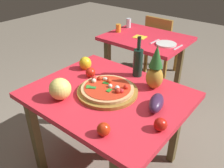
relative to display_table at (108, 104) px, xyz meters
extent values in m
plane|color=gray|center=(0.00, 0.00, -0.65)|extent=(10.00, 10.00, 0.00)
cube|color=brown|center=(-0.40, -0.40, -0.30)|extent=(0.06, 0.06, 0.71)
cube|color=brown|center=(-0.40, 0.40, -0.30)|extent=(0.06, 0.06, 0.71)
cube|color=brown|center=(0.40, 0.40, -0.30)|extent=(0.06, 0.06, 0.71)
cube|color=red|center=(0.00, 0.00, 0.08)|extent=(1.11, 0.90, 0.04)
cube|color=brown|center=(-0.75, 0.90, -0.30)|extent=(0.06, 0.06, 0.71)
cube|color=brown|center=(-0.11, 0.90, -0.30)|extent=(0.06, 0.06, 0.71)
cube|color=brown|center=(-0.75, 1.55, -0.30)|extent=(0.06, 0.06, 0.71)
cube|color=brown|center=(-0.11, 1.55, -0.30)|extent=(0.06, 0.06, 0.71)
cube|color=red|center=(-0.43, 1.22, 0.08)|extent=(0.94, 0.75, 0.04)
cube|color=olive|center=(-0.37, 2.06, -0.45)|extent=(0.04, 0.04, 0.41)
cube|color=olive|center=(-0.70, 2.07, -0.45)|extent=(0.04, 0.04, 0.41)
cube|color=olive|center=(-0.38, 1.73, -0.45)|extent=(0.04, 0.04, 0.41)
cube|color=olive|center=(-0.71, 1.74, -0.45)|extent=(0.04, 0.04, 0.41)
cube|color=olive|center=(-0.54, 1.90, -0.22)|extent=(0.41, 0.41, 0.04)
cube|color=olive|center=(-0.55, 1.72, 0.00)|extent=(0.40, 0.05, 0.40)
cylinder|color=olive|center=(0.00, 0.00, 0.11)|extent=(0.44, 0.44, 0.02)
cylinder|color=tan|center=(0.00, 0.00, 0.13)|extent=(0.38, 0.38, 0.02)
cylinder|color=red|center=(0.00, 0.00, 0.15)|extent=(0.33, 0.33, 0.00)
sphere|color=red|center=(0.10, -0.01, 0.16)|extent=(0.04, 0.04, 0.04)
sphere|color=red|center=(0.11, 0.07, 0.16)|extent=(0.04, 0.04, 0.04)
sphere|color=red|center=(-0.14, 0.02, 0.16)|extent=(0.04, 0.04, 0.04)
sphere|color=red|center=(-0.03, 0.06, 0.16)|extent=(0.04, 0.04, 0.04)
sphere|color=red|center=(0.12, 0.01, 0.16)|extent=(0.04, 0.04, 0.04)
sphere|color=red|center=(-0.11, 0.05, 0.16)|extent=(0.04, 0.04, 0.04)
cube|color=#38852C|center=(-0.11, -0.09, 0.15)|extent=(0.05, 0.05, 0.00)
cube|color=#288527|center=(0.04, -0.03, 0.15)|extent=(0.03, 0.05, 0.00)
cube|color=#237523|center=(-0.04, 0.03, 0.15)|extent=(0.05, 0.04, 0.00)
cube|color=#278531|center=(-0.07, -0.08, 0.15)|extent=(0.05, 0.05, 0.00)
sphere|color=white|center=(-0.09, 0.07, 0.15)|extent=(0.03, 0.03, 0.03)
sphere|color=white|center=(-0.12, -0.01, 0.16)|extent=(0.04, 0.04, 0.04)
sphere|color=white|center=(0.07, 0.02, 0.16)|extent=(0.03, 0.03, 0.03)
sphere|color=silver|center=(0.02, 0.01, 0.16)|extent=(0.03, 0.03, 0.03)
sphere|color=#F3E5D0|center=(-0.08, 0.07, 0.16)|extent=(0.03, 0.03, 0.03)
cylinder|color=#142D23|center=(0.02, 0.36, 0.21)|extent=(0.08, 0.08, 0.22)
cylinder|color=#142D23|center=(0.02, 0.36, 0.37)|extent=(0.03, 0.03, 0.09)
cylinder|color=black|center=(0.02, 0.36, 0.42)|extent=(0.03, 0.03, 0.02)
ellipsoid|color=#B7882F|center=(0.22, 0.28, 0.18)|extent=(0.13, 0.13, 0.17)
cone|color=#276328|center=(0.22, 0.28, 0.35)|extent=(0.10, 0.10, 0.16)
sphere|color=#F1E06E|center=(-0.21, -0.26, 0.17)|extent=(0.15, 0.15, 0.15)
ellipsoid|color=yellow|center=(-0.40, 0.18, 0.15)|extent=(0.10, 0.10, 0.11)
ellipsoid|color=#3C2043|center=(0.37, 0.05, 0.14)|extent=(0.15, 0.22, 0.09)
sphere|color=red|center=(0.49, -0.11, 0.14)|extent=(0.08, 0.08, 0.08)
sphere|color=red|center=(0.26, -0.35, 0.14)|extent=(0.08, 0.08, 0.08)
sphere|color=red|center=(-0.27, 0.10, 0.14)|extent=(0.08, 0.08, 0.08)
cylinder|color=orange|center=(-0.80, 1.16, 0.14)|extent=(0.06, 0.06, 0.10)
cylinder|color=silver|center=(-0.81, 1.40, 0.15)|extent=(0.06, 0.06, 0.12)
cylinder|color=white|center=(-0.13, 1.14, 0.10)|extent=(0.22, 0.22, 0.02)
cube|color=silver|center=(-0.27, 1.14, 0.10)|extent=(0.02, 0.18, 0.01)
cube|color=silver|center=(0.01, 1.14, 0.10)|extent=(0.02, 0.18, 0.01)
cube|color=yellow|center=(-0.48, 1.16, 0.10)|extent=(0.15, 0.13, 0.01)
camera|label=1|loc=(0.93, -1.10, 1.01)|focal=37.86mm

